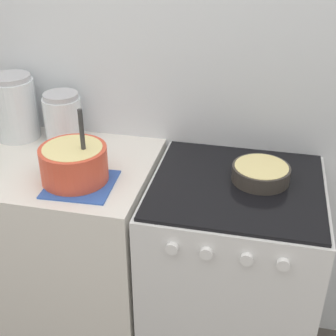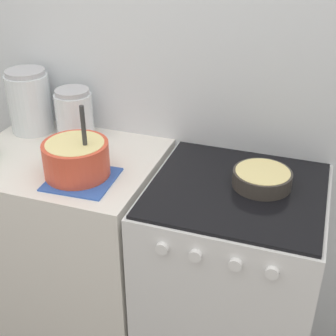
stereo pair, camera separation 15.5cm
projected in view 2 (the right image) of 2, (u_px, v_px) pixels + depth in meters
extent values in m
cube|color=silver|center=(178.00, 73.00, 1.82)|extent=(4.45, 0.05, 2.40)
cube|color=silver|center=(74.00, 251.00, 2.03)|extent=(0.73, 0.58, 0.93)
cube|color=silver|center=(229.00, 289.00, 1.84)|extent=(0.61, 0.58, 0.91)
cube|color=black|center=(237.00, 189.00, 1.61)|extent=(0.59, 0.56, 0.01)
cylinder|color=white|center=(162.00, 248.00, 1.45)|extent=(0.04, 0.02, 0.04)
cylinder|color=white|center=(195.00, 256.00, 1.42)|extent=(0.04, 0.02, 0.04)
cylinder|color=white|center=(235.00, 265.00, 1.38)|extent=(0.04, 0.02, 0.04)
cylinder|color=white|center=(272.00, 273.00, 1.35)|extent=(0.04, 0.02, 0.04)
cylinder|color=#D84C33|center=(76.00, 160.00, 1.65)|extent=(0.23, 0.23, 0.13)
cylinder|color=#EFDB8C|center=(76.00, 152.00, 1.63)|extent=(0.20, 0.20, 0.07)
cylinder|color=#333333|center=(85.00, 140.00, 1.59)|extent=(0.02, 0.02, 0.25)
cylinder|color=#38332D|center=(262.00, 179.00, 1.60)|extent=(0.20, 0.20, 0.06)
cylinder|color=#EFDB8C|center=(262.00, 177.00, 1.60)|extent=(0.19, 0.19, 0.05)
cylinder|color=silver|center=(30.00, 103.00, 1.96)|extent=(0.18, 0.18, 0.24)
cylinder|color=tan|center=(31.00, 114.00, 1.98)|extent=(0.16, 0.16, 0.15)
cylinder|color=#B2B2B7|center=(25.00, 73.00, 1.89)|extent=(0.16, 0.16, 0.02)
cylinder|color=silver|center=(75.00, 116.00, 1.91)|extent=(0.15, 0.15, 0.19)
cylinder|color=red|center=(75.00, 124.00, 1.93)|extent=(0.13, 0.13, 0.11)
cylinder|color=#B2B2B7|center=(72.00, 92.00, 1.86)|extent=(0.14, 0.14, 0.02)
cube|color=#3359B2|center=(82.00, 179.00, 1.65)|extent=(0.24, 0.23, 0.01)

